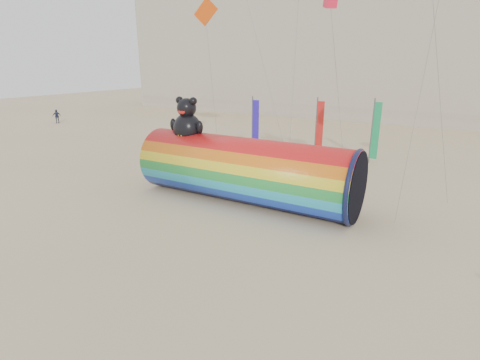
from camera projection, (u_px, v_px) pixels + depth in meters
The scene contains 4 objects.
ground at pixel (215, 235), 17.82m from camera, with size 160.00×160.00×0.00m, color #CCB58C.
hotel_building at pixel (314, 45), 58.34m from camera, with size 60.40×15.40×20.60m.
windsock_assembly at pixel (245, 168), 21.60m from camera, with size 12.93×3.94×5.96m.
festival_banners at pixel (315, 129), 30.28m from camera, with size 9.61×3.46×5.20m.
Camera 1 is at (9.17, -13.41, 7.85)m, focal length 28.00 mm.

